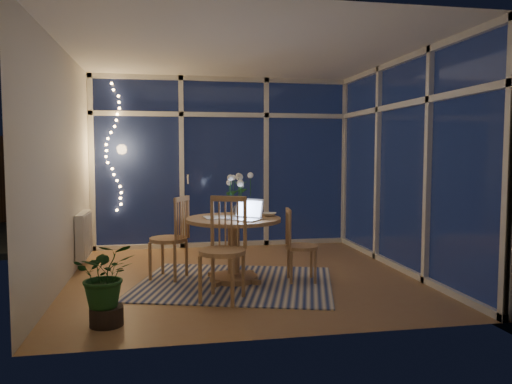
# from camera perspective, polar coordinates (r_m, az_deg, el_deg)

# --- Properties ---
(floor) EXTENTS (4.00, 4.00, 0.00)m
(floor) POSITION_cam_1_polar(r_m,az_deg,el_deg) (5.95, -1.29, -9.60)
(floor) COLOR #9A6C43
(floor) RESTS_ON ground
(ceiling) EXTENTS (4.00, 4.00, 0.00)m
(ceiling) POSITION_cam_1_polar(r_m,az_deg,el_deg) (5.88, -1.33, 15.79)
(ceiling) COLOR white
(ceiling) RESTS_ON wall_back
(wall_back) EXTENTS (4.00, 0.04, 2.60)m
(wall_back) POSITION_cam_1_polar(r_m,az_deg,el_deg) (7.75, -3.67, 3.39)
(wall_back) COLOR beige
(wall_back) RESTS_ON floor
(wall_front) EXTENTS (4.00, 0.04, 2.60)m
(wall_front) POSITION_cam_1_polar(r_m,az_deg,el_deg) (3.81, 3.48, 2.28)
(wall_front) COLOR beige
(wall_front) RESTS_ON floor
(wall_left) EXTENTS (0.04, 4.00, 2.60)m
(wall_left) POSITION_cam_1_polar(r_m,az_deg,el_deg) (5.80, -21.25, 2.73)
(wall_left) COLOR beige
(wall_left) RESTS_ON floor
(wall_right) EXTENTS (0.04, 4.00, 2.60)m
(wall_right) POSITION_cam_1_polar(r_m,az_deg,el_deg) (6.40, 16.69, 2.98)
(wall_right) COLOR beige
(wall_right) RESTS_ON floor
(window_wall_back) EXTENTS (4.00, 0.10, 2.60)m
(window_wall_back) POSITION_cam_1_polar(r_m,az_deg,el_deg) (7.71, -3.63, 3.39)
(window_wall_back) COLOR silver
(window_wall_back) RESTS_ON floor
(window_wall_right) EXTENTS (0.10, 4.00, 2.60)m
(window_wall_right) POSITION_cam_1_polar(r_m,az_deg,el_deg) (6.38, 16.37, 2.99)
(window_wall_right) COLOR silver
(window_wall_right) RESTS_ON floor
(radiator) EXTENTS (0.10, 0.70, 0.58)m
(radiator) POSITION_cam_1_polar(r_m,az_deg,el_deg) (6.75, -19.10, -4.68)
(radiator) COLOR silver
(radiator) RESTS_ON wall_left
(fairy_lights) EXTENTS (0.24, 0.10, 1.85)m
(fairy_lights) POSITION_cam_1_polar(r_m,az_deg,el_deg) (7.61, -16.04, 4.90)
(fairy_lights) COLOR #EFAC5F
(fairy_lights) RESTS_ON window_wall_back
(garden_patio) EXTENTS (12.00, 6.00, 0.10)m
(garden_patio) POSITION_cam_1_polar(r_m,az_deg,el_deg) (10.89, -2.89, -3.47)
(garden_patio) COLOR black
(garden_patio) RESTS_ON ground
(garden_fence) EXTENTS (11.00, 0.08, 1.80)m
(garden_fence) POSITION_cam_1_polar(r_m,az_deg,el_deg) (11.24, -5.77, 1.67)
(garden_fence) COLOR #352113
(garden_fence) RESTS_ON ground
(neighbour_roof) EXTENTS (7.00, 3.00, 2.20)m
(neighbour_roof) POSITION_cam_1_polar(r_m,az_deg,el_deg) (14.27, -5.60, 7.49)
(neighbour_roof) COLOR #2F3139
(neighbour_roof) RESTS_ON ground
(garden_shrubs) EXTENTS (0.90, 0.90, 0.90)m
(garden_shrubs) POSITION_cam_1_polar(r_m,az_deg,el_deg) (9.15, -9.67, -1.83)
(garden_shrubs) COLOR black
(garden_shrubs) RESTS_ON ground
(rug) EXTENTS (2.51, 2.23, 0.01)m
(rug) POSITION_cam_1_polar(r_m,az_deg,el_deg) (5.62, -2.42, -10.36)
(rug) COLOR beige
(rug) RESTS_ON floor
(dining_table) EXTENTS (1.32, 1.32, 0.72)m
(dining_table) POSITION_cam_1_polar(r_m,az_deg,el_deg) (5.64, -2.57, -6.61)
(dining_table) COLOR #9C7846
(dining_table) RESTS_ON floor
(chair_left) EXTENTS (0.60, 0.60, 0.97)m
(chair_left) POSITION_cam_1_polar(r_m,az_deg,el_deg) (5.81, -10.00, -5.11)
(chair_left) COLOR #9C7846
(chair_left) RESTS_ON floor
(chair_right) EXTENTS (0.44, 0.44, 0.84)m
(chair_right) POSITION_cam_1_polar(r_m,az_deg,el_deg) (5.63, 5.24, -6.04)
(chair_right) COLOR #9C7846
(chair_right) RESTS_ON floor
(chair_front) EXTENTS (0.64, 0.64, 1.03)m
(chair_front) POSITION_cam_1_polar(r_m,az_deg,el_deg) (4.87, -3.90, -6.52)
(chair_front) COLOR #9C7846
(chair_front) RESTS_ON floor
(laptop) EXTENTS (0.44, 0.43, 0.24)m
(laptop) POSITION_cam_1_polar(r_m,az_deg,el_deg) (5.37, -1.39, -1.95)
(laptop) COLOR silver
(laptop) RESTS_ON dining_table
(flower_vase) EXTENTS (0.25, 0.25, 0.21)m
(flower_vase) POSITION_cam_1_polar(r_m,az_deg,el_deg) (5.80, -1.89, -1.64)
(flower_vase) COLOR silver
(flower_vase) RESTS_ON dining_table
(bowl) EXTENTS (0.19, 0.19, 0.04)m
(bowl) POSITION_cam_1_polar(r_m,az_deg,el_deg) (5.72, 1.52, -2.59)
(bowl) COLOR white
(bowl) RESTS_ON dining_table
(newspapers) EXTENTS (0.40, 0.31, 0.01)m
(newspapers) POSITION_cam_1_polar(r_m,az_deg,el_deg) (5.62, -3.78, -2.86)
(newspapers) COLOR silver
(newspapers) RESTS_ON dining_table
(phone) EXTENTS (0.11, 0.10, 0.01)m
(phone) POSITION_cam_1_polar(r_m,az_deg,el_deg) (5.43, -1.25, -3.13)
(phone) COLOR black
(phone) RESTS_ON dining_table
(potted_plant) EXTENTS (0.59, 0.53, 0.76)m
(potted_plant) POSITION_cam_1_polar(r_m,az_deg,el_deg) (4.41, -16.80, -9.71)
(potted_plant) COLOR #18451B
(potted_plant) RESTS_ON floor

